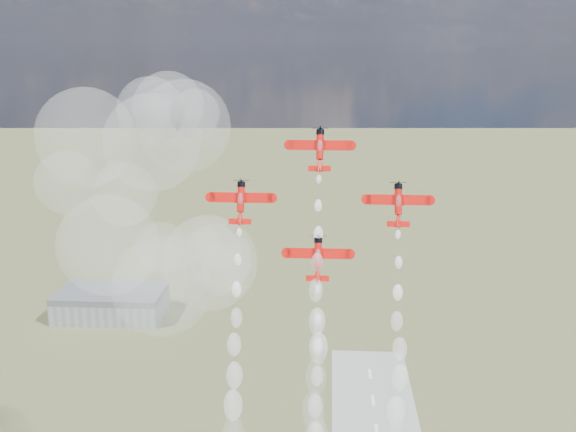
# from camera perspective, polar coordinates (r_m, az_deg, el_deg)

# --- Properties ---
(hangar) EXTENTS (50.00, 28.00, 13.00)m
(hangar) POSITION_cam_1_polar(r_m,az_deg,el_deg) (333.12, -14.76, -7.17)
(hangar) COLOR gray
(hangar) RESTS_ON ground
(plane_lead) EXTENTS (12.16, 5.69, 8.23)m
(plane_lead) POSITION_cam_1_polar(r_m,az_deg,el_deg) (132.21, 2.72, 5.69)
(plane_lead) COLOR red
(plane_lead) RESTS_ON ground
(plane_left) EXTENTS (12.16, 5.69, 8.23)m
(plane_left) POSITION_cam_1_polar(r_m,az_deg,el_deg) (131.19, -4.02, 1.23)
(plane_left) COLOR red
(plane_left) RESTS_ON ground
(plane_right) EXTENTS (12.16, 5.69, 8.23)m
(plane_right) POSITION_cam_1_polar(r_m,az_deg,el_deg) (130.73, 9.32, 1.02)
(plane_right) COLOR red
(plane_right) RESTS_ON ground
(plane_slot) EXTENTS (12.16, 5.69, 8.23)m
(plane_slot) POSITION_cam_1_polar(r_m,az_deg,el_deg) (128.79, 2.55, -3.55)
(plane_slot) COLOR red
(plane_slot) RESTS_ON ground
(smoke_trail_lead) EXTENTS (5.50, 24.05, 53.18)m
(smoke_trail_lead) POSITION_cam_1_polar(r_m,az_deg,el_deg) (129.62, 2.32, -15.74)
(smoke_trail_lead) COLOR white
(smoke_trail_lead) RESTS_ON plane_lead
(drifted_smoke_cloud) EXTENTS (54.15, 41.32, 55.64)m
(drifted_smoke_cloud) POSITION_cam_1_polar(r_m,az_deg,el_deg) (145.74, -11.70, 2.02)
(drifted_smoke_cloud) COLOR white
(drifted_smoke_cloud) RESTS_ON ground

